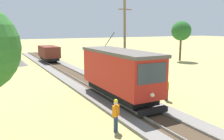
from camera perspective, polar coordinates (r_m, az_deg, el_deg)
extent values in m
cube|color=red|center=(17.72, 1.73, -0.14)|extent=(2.50, 8.00, 2.60)
cube|color=#56514C|center=(17.52, 1.75, 4.40)|extent=(2.60, 8.32, 0.22)
cube|color=black|center=(18.06, 1.70, -5.08)|extent=(2.10, 7.04, 0.44)
cube|color=#2D3842|center=(14.33, 9.63, -0.80)|extent=(2.10, 0.03, 1.25)
cube|color=#2D3842|center=(18.30, 5.18, 1.30)|extent=(0.02, 6.72, 1.04)
sphere|color=#F4EAB2|center=(14.60, 9.59, -5.92)|extent=(0.28, 0.28, 0.28)
cylinder|color=black|center=(18.87, -0.64, 7.27)|extent=(0.05, 1.67, 1.19)
cube|color=black|center=(14.78, 9.81, -9.59)|extent=(2.00, 0.36, 0.32)
cylinder|color=black|center=(16.22, 5.61, -6.88)|extent=(1.54, 0.80, 0.80)
cylinder|color=black|center=(19.98, -1.45, -3.60)|extent=(1.54, 0.80, 0.80)
cube|color=maroon|center=(38.87, -14.85, 4.29)|extent=(2.40, 5.20, 1.70)
cube|color=black|center=(38.98, -14.78, 2.71)|extent=(2.02, 4.78, 0.38)
cylinder|color=black|center=(37.47, -14.24, 2.45)|extent=(1.54, 0.76, 0.76)
cylinder|color=black|center=(40.49, -15.28, 2.95)|extent=(1.54, 0.76, 0.76)
cylinder|color=#7A664C|center=(23.43, 3.07, 6.70)|extent=(0.24, 0.43, 8.16)
cube|color=#7A664C|center=(23.46, 3.14, 14.28)|extent=(1.40, 0.10, 0.10)
cylinder|color=silver|center=(23.19, 1.94, 14.59)|extent=(0.08, 0.08, 0.10)
cylinder|color=silver|center=(23.75, 4.32, 14.46)|extent=(0.08, 0.08, 0.10)
cone|color=gray|center=(37.33, -21.27, 1.80)|extent=(2.43, 2.43, 1.08)
cylinder|color=navy|center=(12.84, 0.74, -12.85)|extent=(0.15, 0.15, 0.86)
cylinder|color=navy|center=(12.98, 1.07, -12.61)|extent=(0.15, 0.15, 0.86)
cube|color=orange|center=(12.65, 0.92, -9.72)|extent=(0.45, 0.41, 0.58)
sphere|color=beige|center=(12.51, 0.92, -7.87)|extent=(0.22, 0.22, 0.22)
sphere|color=yellow|center=(12.48, 0.92, -7.43)|extent=(0.21, 0.21, 0.21)
cylinder|color=#38332D|center=(18.63, 13.05, -5.80)|extent=(0.15, 0.15, 0.86)
cylinder|color=#38332D|center=(18.64, 12.56, -5.77)|extent=(0.15, 0.15, 0.86)
cube|color=yellow|center=(18.46, 12.89, -3.63)|extent=(0.44, 0.44, 0.58)
sphere|color=#936B51|center=(18.36, 12.94, -2.33)|extent=(0.22, 0.22, 0.22)
sphere|color=yellow|center=(18.34, 12.95, -2.02)|extent=(0.21, 0.21, 0.21)
cylinder|color=#4C3823|center=(41.48, 16.02, 4.73)|extent=(0.32, 0.32, 3.78)
sphere|color=#235B23|center=(41.33, 16.23, 9.00)|extent=(3.22, 3.22, 3.22)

